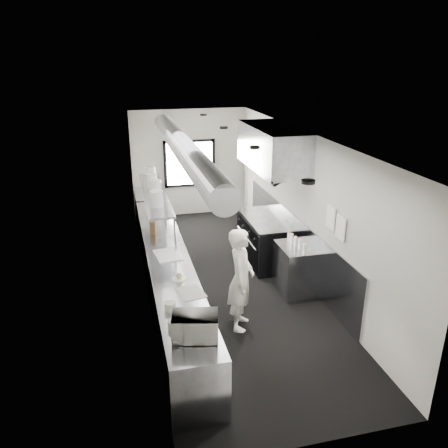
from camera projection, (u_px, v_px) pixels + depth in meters
floor at (226, 281)px, 8.66m from camera, size 3.00×8.00×0.01m
ceiling at (226, 135)px, 7.66m from camera, size 3.00×8.00×0.01m
wall_back at (190, 163)px, 11.79m from camera, size 3.00×0.02×2.80m
wall_front at (321, 340)px, 4.52m from camera, size 3.00×0.02×2.80m
wall_left at (143, 219)px, 7.83m from camera, size 0.02×8.00×2.80m
wall_right at (303, 206)px, 8.49m from camera, size 0.02×8.00×2.80m
wall_cladding at (293, 241)px, 9.06m from camera, size 0.03×5.50×1.10m
hvac_duct at (182, 147)px, 7.95m from camera, size 0.40×6.40×0.40m
service_window at (190, 164)px, 11.76m from camera, size 1.36×0.05×1.25m
exhaust_hood at (272, 148)px, 8.68m from camera, size 0.81×2.20×0.88m
prep_counter at (169, 278)px, 7.79m from camera, size 0.70×6.00×0.90m
pass_shelf at (155, 194)px, 8.75m from camera, size 0.45×3.00×0.68m
range at (266, 240)px, 9.35m from camera, size 0.88×1.60×0.94m
bottle_station at (297, 269)px, 8.11m from camera, size 0.65×0.80×0.90m
far_work_table at (150, 210)px, 11.15m from camera, size 0.70×1.20×0.90m
notice_sheet_a at (331, 217)px, 7.32m from camera, size 0.02×0.28×0.38m
notice_sheet_b at (341, 228)px, 7.02m from camera, size 0.02×0.28×0.38m
line_cook at (241, 279)px, 6.93m from camera, size 0.59×0.71×1.67m
microwave at (195, 326)px, 5.36m from camera, size 0.58×0.49×0.31m
deli_tub_a at (173, 324)px, 5.58m from camera, size 0.16×0.16×0.10m
deli_tub_b at (170, 306)px, 5.97m from camera, size 0.19×0.19×0.11m
newspaper at (191, 292)px, 6.41m from camera, size 0.41×0.48×0.01m
small_plate at (179, 279)px, 6.79m from camera, size 0.25×0.25×0.02m
pastry at (179, 276)px, 6.77m from camera, size 0.09×0.09×0.09m
cutting_board at (168, 255)px, 7.59m from camera, size 0.47×0.59×0.02m
knife_block at (153, 227)px, 8.54m from camera, size 0.14×0.23×0.24m
plate_stack_a at (157, 199)px, 7.90m from camera, size 0.31×0.31×0.28m
plate_stack_b at (155, 188)px, 8.52m from camera, size 0.25×0.25×0.29m
plate_stack_c at (151, 181)px, 8.94m from camera, size 0.22×0.22×0.30m
plate_stack_d at (150, 175)px, 9.34m from camera, size 0.27×0.27×0.33m
squeeze_bottle_a at (304, 249)px, 7.62m from camera, size 0.06×0.06×0.18m
squeeze_bottle_b at (300, 244)px, 7.82m from camera, size 0.08×0.08×0.18m
squeeze_bottle_c at (295, 241)px, 7.95m from camera, size 0.08×0.08×0.17m
squeeze_bottle_d at (291, 239)px, 8.03m from camera, size 0.08×0.08×0.19m
squeeze_bottle_e at (289, 237)px, 8.17m from camera, size 0.07×0.07×0.16m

